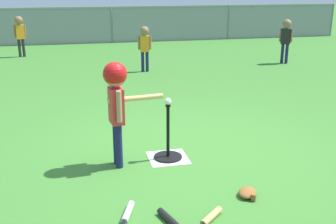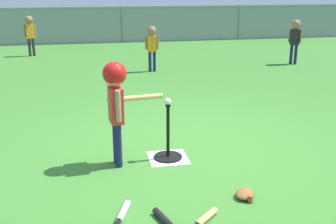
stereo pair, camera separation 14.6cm
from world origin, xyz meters
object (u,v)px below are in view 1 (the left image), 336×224
Objects in this scene: batting_tee at (168,150)px; spare_bat_silver at (126,216)px; fielder_deep_right at (145,43)px; spare_bat_wood at (208,220)px; baseball_on_tee at (168,101)px; glove_by_plate at (247,193)px; batter_child at (117,93)px; fielder_near_left at (20,31)px; spare_bat_black at (175,224)px; fielder_deep_center at (286,35)px.

spare_bat_silver is at bearing -118.28° from batting_tee.
fielder_deep_right reaches higher than spare_bat_silver.
fielder_deep_right is at bearing 85.15° from spare_bat_wood.
baseball_on_tee reaches higher than glove_by_plate.
batter_child is 2.49× the size of spare_bat_wood.
spare_bat_wood is (0.65, -0.20, -0.00)m from spare_bat_silver.
spare_bat_silver is (1.70, -8.45, -0.65)m from fielder_near_left.
spare_bat_black is 2.49× the size of glove_by_plate.
baseball_on_tee reaches higher than spare_bat_silver.
spare_bat_silver is 0.42m from spare_bat_black.
fielder_deep_center is (4.03, 4.92, 0.58)m from batting_tee.
spare_bat_wood is (0.59, -1.30, -0.78)m from batter_child.
batter_child is 1.97× the size of spare_bat_silver.
spare_bat_silver is at bearing -127.43° from fielder_deep_center.
batting_tee is 1.09× the size of spare_bat_silver.
fielder_deep_right is 1.71× the size of spare_bat_silver.
batting_tee is at bearing -96.60° from fielder_deep_right.
batter_child reaches higher than batting_tee.
fielder_deep_right reaches higher than spare_bat_wood.
fielder_near_left is (-2.33, 7.29, 0.01)m from baseball_on_tee.
spare_bat_silver is at bearing -101.26° from fielder_deep_right.
spare_bat_silver is (-1.17, -5.88, -0.61)m from fielder_deep_right.
fielder_near_left is 3.90× the size of glove_by_plate.
spare_bat_wood is at bearing -88.73° from batting_tee.
batting_tee is at bearing -72.31° from fielder_near_left.
batting_tee is 6.39m from fielder_deep_center.
spare_bat_wood is at bearing -74.77° from fielder_near_left.
spare_bat_wood is (0.03, -1.36, -0.07)m from batting_tee.
fielder_deep_right is at bearing 89.87° from glove_by_plate.
spare_bat_black is at bearing -76.74° from batter_child.
glove_by_plate is (-0.01, -5.74, -0.61)m from fielder_deep_right.
spare_bat_black is at bearing -100.58° from baseball_on_tee.
baseball_on_tee is at bearing 117.66° from glove_by_plate.
spare_bat_wood is 0.61m from glove_by_plate.
batting_tee is 0.60× the size of fielder_deep_center.
fielder_deep_center is (3.48, 0.20, 0.04)m from fielder_deep_right.
fielder_near_left is (-2.87, 2.57, 0.04)m from fielder_deep_right.
batter_child reaches higher than spare_bat_silver.
fielder_deep_center is at bearing 50.68° from baseball_on_tee.
baseball_on_tee is at bearing 6.78° from batter_child.
spare_bat_wood is at bearing -94.85° from fielder_deep_right.
glove_by_plate is (1.16, 0.14, 0.01)m from spare_bat_silver.
fielder_near_left is 8.93m from spare_bat_black.
batter_child is 1.08× the size of fielder_deep_center.
baseball_on_tee is 0.07× the size of fielder_deep_right.
batter_child is 7.57m from fielder_near_left.
fielder_deep_right is 3.66× the size of glove_by_plate.
spare_bat_wood and spare_bat_black have the same top height.
batter_child is 1.15× the size of fielder_deep_right.
batting_tee reaches higher than spare_bat_silver.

